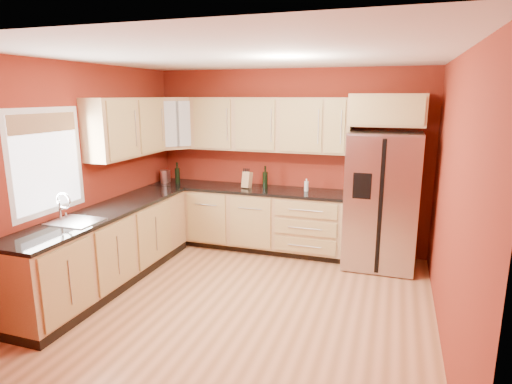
{
  "coord_description": "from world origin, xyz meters",
  "views": [
    {
      "loc": [
        1.49,
        -4.03,
        2.23
      ],
      "look_at": [
        -0.13,
        0.9,
        1.05
      ],
      "focal_mm": 30.0,
      "sensor_mm": 36.0,
      "label": 1
    }
  ],
  "objects_px": {
    "canister_left": "(164,176)",
    "soap_dispenser": "(306,185)",
    "knife_block": "(247,180)",
    "refrigerator": "(381,200)",
    "wine_bottle_a": "(177,173)"
  },
  "relations": [
    {
      "from": "canister_left",
      "to": "soap_dispenser",
      "type": "relative_size",
      "value": 1.13
    },
    {
      "from": "knife_block",
      "to": "canister_left",
      "type": "bearing_deg",
      "value": -166.37
    },
    {
      "from": "soap_dispenser",
      "to": "refrigerator",
      "type": "bearing_deg",
      "value": -6.08
    },
    {
      "from": "canister_left",
      "to": "soap_dispenser",
      "type": "height_order",
      "value": "canister_left"
    },
    {
      "from": "soap_dispenser",
      "to": "knife_block",
      "type": "bearing_deg",
      "value": -177.09
    },
    {
      "from": "wine_bottle_a",
      "to": "soap_dispenser",
      "type": "xyz_separation_m",
      "value": [
        1.97,
        0.09,
        -0.07
      ]
    },
    {
      "from": "refrigerator",
      "to": "wine_bottle_a",
      "type": "relative_size",
      "value": 5.5
    },
    {
      "from": "refrigerator",
      "to": "wine_bottle_a",
      "type": "distance_m",
      "value": 2.99
    },
    {
      "from": "knife_block",
      "to": "soap_dispenser",
      "type": "distance_m",
      "value": 0.86
    },
    {
      "from": "soap_dispenser",
      "to": "wine_bottle_a",
      "type": "bearing_deg",
      "value": -177.51
    },
    {
      "from": "refrigerator",
      "to": "soap_dispenser",
      "type": "distance_m",
      "value": 1.03
    },
    {
      "from": "canister_left",
      "to": "wine_bottle_a",
      "type": "bearing_deg",
      "value": 5.9
    },
    {
      "from": "refrigerator",
      "to": "wine_bottle_a",
      "type": "xyz_separation_m",
      "value": [
        -2.99,
        0.02,
        0.19
      ]
    },
    {
      "from": "refrigerator",
      "to": "wine_bottle_a",
      "type": "height_order",
      "value": "refrigerator"
    },
    {
      "from": "refrigerator",
      "to": "knife_block",
      "type": "bearing_deg",
      "value": 178.03
    }
  ]
}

